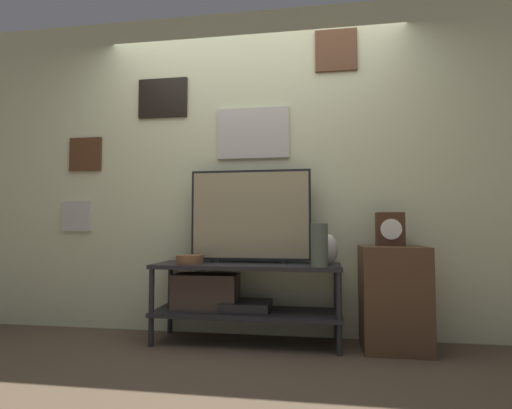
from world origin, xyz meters
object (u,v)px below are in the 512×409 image
mantel_clock (390,229)px  television (250,215)px  vase_tall_ceramic (319,245)px  vase_wide_bowl (190,259)px  vase_urn_stoneware (328,249)px

mantel_clock → television: bearing=177.6°
television → vase_tall_ceramic: television is taller
mantel_clock → vase_tall_ceramic: bearing=-157.2°
vase_wide_bowl → mantel_clock: 1.51m
television → vase_urn_stoneware: bearing=-6.0°
vase_tall_ceramic → mantel_clock: (0.51, 0.22, 0.11)m
vase_urn_stoneware → vase_tall_ceramic: (-0.06, -0.20, 0.04)m
mantel_clock → vase_urn_stoneware: bearing=-177.5°
vase_wide_bowl → vase_tall_ceramic: 0.99m
television → vase_urn_stoneware: (0.60, -0.06, -0.26)m
television → mantel_clock: television is taller
vase_tall_ceramic → mantel_clock: 0.57m
vase_wide_bowl → vase_urn_stoneware: size_ratio=0.91×
vase_tall_ceramic → mantel_clock: size_ratio=1.24×
vase_urn_stoneware → vase_tall_ceramic: size_ratio=0.75×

